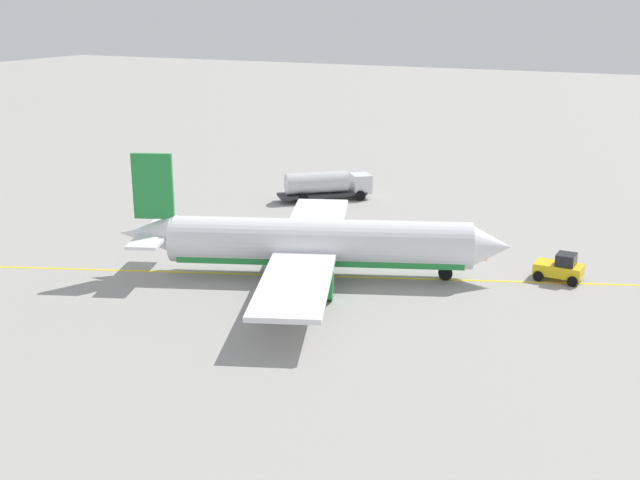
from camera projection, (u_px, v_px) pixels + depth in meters
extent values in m
plane|color=#9E9B96|center=(320.00, 276.00, 63.51)|extent=(400.00, 400.00, 0.00)
cylinder|color=white|center=(320.00, 242.00, 62.70)|extent=(23.41, 11.64, 3.65)
cube|color=#238C3D|center=(320.00, 254.00, 62.99)|extent=(21.95, 10.57, 1.02)
cone|color=white|center=(490.00, 246.00, 61.62)|extent=(4.30, 4.43, 3.50)
cone|color=white|center=(148.00, 233.00, 63.73)|extent=(5.39, 4.51, 3.10)
cube|color=#238C3D|center=(153.00, 186.00, 62.57)|extent=(3.13, 1.45, 5.20)
cube|color=white|center=(156.00, 233.00, 63.67)|extent=(5.17, 8.71, 0.24)
cube|color=white|center=(307.00, 247.00, 62.91)|extent=(15.07, 30.14, 0.36)
cylinder|color=#238C3D|center=(323.00, 244.00, 68.17)|extent=(3.73, 3.08, 2.10)
cylinder|color=#238C3D|center=(311.00, 285.00, 58.25)|extent=(3.73, 3.08, 2.10)
cylinder|color=#4C4C51|center=(446.00, 266.00, 62.37)|extent=(0.24, 0.24, 1.18)
cylinder|color=black|center=(445.00, 273.00, 62.54)|extent=(1.17, 0.76, 1.10)
cylinder|color=#4C4C51|center=(299.00, 252.00, 65.83)|extent=(0.24, 0.24, 1.18)
cylinder|color=black|center=(299.00, 259.00, 66.00)|extent=(1.17, 0.76, 1.10)
cylinder|color=#4C4C51|center=(291.00, 273.00, 60.87)|extent=(0.24, 0.24, 1.18)
cylinder|color=black|center=(291.00, 280.00, 61.04)|extent=(1.17, 0.76, 1.10)
cube|color=#2D2D33|center=(322.00, 194.00, 87.42)|extent=(8.96, 8.09, 0.30)
cube|color=silver|center=(361.00, 183.00, 88.22)|extent=(3.08, 3.12, 2.00)
cube|color=black|center=(368.00, 179.00, 88.32)|extent=(1.41, 1.63, 0.90)
cylinder|color=silver|center=(317.00, 183.00, 86.90)|extent=(6.69, 6.14, 2.30)
cylinder|color=black|center=(354.00, 191.00, 89.59)|extent=(1.07, 0.98, 1.10)
cylinder|color=black|center=(360.00, 196.00, 87.28)|extent=(1.07, 0.98, 1.10)
cylinder|color=black|center=(298.00, 194.00, 88.04)|extent=(1.07, 0.98, 1.10)
cylinder|color=black|center=(304.00, 199.00, 85.72)|extent=(1.07, 0.98, 1.10)
cube|color=yellow|center=(559.00, 269.00, 62.47)|extent=(3.71, 2.20, 0.90)
cube|color=black|center=(566.00, 259.00, 61.98)|extent=(1.49, 1.68, 0.90)
cylinder|color=black|center=(538.00, 276.00, 62.35)|extent=(0.82, 0.34, 0.80)
cylinder|color=black|center=(544.00, 269.00, 64.03)|extent=(0.82, 0.34, 0.80)
cylinder|color=black|center=(572.00, 281.00, 61.16)|extent=(0.82, 0.34, 0.80)
cylinder|color=black|center=(578.00, 274.00, 62.84)|extent=(0.82, 0.34, 0.80)
cube|color=navy|center=(341.00, 218.00, 78.87)|extent=(0.43, 0.51, 0.85)
cube|color=yellow|center=(341.00, 211.00, 78.66)|extent=(0.49, 0.60, 0.60)
sphere|color=tan|center=(341.00, 206.00, 78.53)|extent=(0.24, 0.24, 0.24)
cone|color=#F2590F|center=(484.00, 256.00, 67.46)|extent=(0.57, 0.57, 0.63)
cube|color=yellow|center=(320.00, 276.00, 63.51)|extent=(67.76, 25.40, 0.01)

